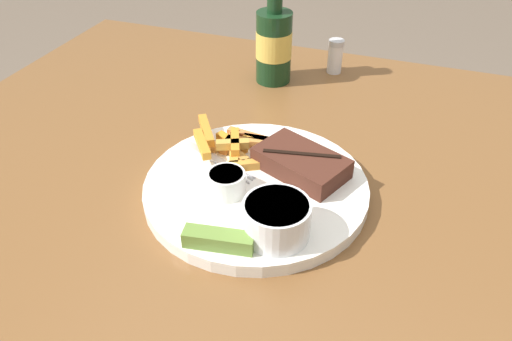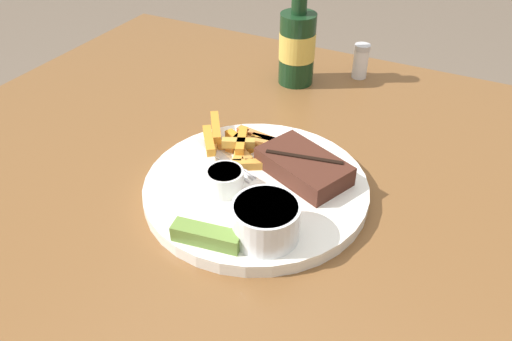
{
  "view_description": "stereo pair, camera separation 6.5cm",
  "coord_description": "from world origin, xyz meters",
  "px_view_note": "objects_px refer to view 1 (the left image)",
  "views": [
    {
      "loc": [
        0.18,
        -0.49,
        1.17
      ],
      "look_at": [
        0.0,
        0.0,
        0.78
      ],
      "focal_mm": 35.0,
      "sensor_mm": 36.0,
      "label": 1
    },
    {
      "loc": [
        0.24,
        -0.47,
        1.17
      ],
      "look_at": [
        0.0,
        0.0,
        0.78
      ],
      "focal_mm": 35.0,
      "sensor_mm": 36.0,
      "label": 2
    }
  ],
  "objects_px": {
    "fork_utensil": "(214,159)",
    "beer_bottle": "(274,43)",
    "dinner_plate": "(256,188)",
    "pickle_spear": "(222,241)",
    "dipping_sauce_cup": "(226,182)",
    "salt_shaker": "(335,56)",
    "coleslaw_cup": "(277,217)",
    "steak_portion": "(301,163)"
  },
  "relations": [
    {
      "from": "dinner_plate",
      "to": "salt_shaker",
      "type": "distance_m",
      "value": 0.4
    },
    {
      "from": "dinner_plate",
      "to": "salt_shaker",
      "type": "bearing_deg",
      "value": 87.62
    },
    {
      "from": "steak_portion",
      "to": "coleslaw_cup",
      "type": "bearing_deg",
      "value": -87.22
    },
    {
      "from": "dinner_plate",
      "to": "steak_portion",
      "type": "distance_m",
      "value": 0.07
    },
    {
      "from": "dinner_plate",
      "to": "pickle_spear",
      "type": "relative_size",
      "value": 3.56
    },
    {
      "from": "coleslaw_cup",
      "to": "pickle_spear",
      "type": "xyz_separation_m",
      "value": [
        -0.05,
        -0.04,
        -0.02
      ]
    },
    {
      "from": "dinner_plate",
      "to": "fork_utensil",
      "type": "distance_m",
      "value": 0.08
    },
    {
      "from": "coleslaw_cup",
      "to": "beer_bottle",
      "type": "relative_size",
      "value": 0.38
    },
    {
      "from": "fork_utensil",
      "to": "salt_shaker",
      "type": "distance_m",
      "value": 0.38
    },
    {
      "from": "dipping_sauce_cup",
      "to": "salt_shaker",
      "type": "bearing_deg",
      "value": 84.0
    },
    {
      "from": "salt_shaker",
      "to": "steak_portion",
      "type": "bearing_deg",
      "value": -84.83
    },
    {
      "from": "coleslaw_cup",
      "to": "beer_bottle",
      "type": "distance_m",
      "value": 0.44
    },
    {
      "from": "fork_utensil",
      "to": "dipping_sauce_cup",
      "type": "bearing_deg",
      "value": -32.1
    },
    {
      "from": "coleslaw_cup",
      "to": "fork_utensil",
      "type": "xyz_separation_m",
      "value": [
        -0.13,
        0.11,
        -0.02
      ]
    },
    {
      "from": "pickle_spear",
      "to": "steak_portion",
      "type": "bearing_deg",
      "value": 75.2
    },
    {
      "from": "fork_utensil",
      "to": "coleslaw_cup",
      "type": "bearing_deg",
      "value": -19.51
    },
    {
      "from": "dipping_sauce_cup",
      "to": "beer_bottle",
      "type": "relative_size",
      "value": 0.24
    },
    {
      "from": "pickle_spear",
      "to": "fork_utensil",
      "type": "distance_m",
      "value": 0.17
    },
    {
      "from": "fork_utensil",
      "to": "beer_bottle",
      "type": "distance_m",
      "value": 0.3
    },
    {
      "from": "fork_utensil",
      "to": "beer_bottle",
      "type": "height_order",
      "value": "beer_bottle"
    },
    {
      "from": "beer_bottle",
      "to": "salt_shaker",
      "type": "xyz_separation_m",
      "value": [
        0.1,
        0.07,
        -0.04
      ]
    },
    {
      "from": "coleslaw_cup",
      "to": "beer_bottle",
      "type": "height_order",
      "value": "beer_bottle"
    },
    {
      "from": "dinner_plate",
      "to": "steak_portion",
      "type": "xyz_separation_m",
      "value": [
        0.05,
        0.04,
        0.02
      ]
    },
    {
      "from": "dinner_plate",
      "to": "fork_utensil",
      "type": "xyz_separation_m",
      "value": [
        -0.07,
        0.03,
        0.01
      ]
    },
    {
      "from": "dinner_plate",
      "to": "coleslaw_cup",
      "type": "height_order",
      "value": "coleslaw_cup"
    },
    {
      "from": "fork_utensil",
      "to": "salt_shaker",
      "type": "height_order",
      "value": "salt_shaker"
    },
    {
      "from": "beer_bottle",
      "to": "salt_shaker",
      "type": "relative_size",
      "value": 3.22
    },
    {
      "from": "dinner_plate",
      "to": "pickle_spear",
      "type": "xyz_separation_m",
      "value": [
        0.0,
        -0.12,
        0.02
      ]
    },
    {
      "from": "coleslaw_cup",
      "to": "dipping_sauce_cup",
      "type": "xyz_separation_m",
      "value": [
        -0.08,
        0.05,
        -0.01
      ]
    },
    {
      "from": "dinner_plate",
      "to": "dipping_sauce_cup",
      "type": "distance_m",
      "value": 0.05
    },
    {
      "from": "dinner_plate",
      "to": "pickle_spear",
      "type": "distance_m",
      "value": 0.13
    },
    {
      "from": "pickle_spear",
      "to": "salt_shaker",
      "type": "distance_m",
      "value": 0.53
    },
    {
      "from": "steak_portion",
      "to": "salt_shaker",
      "type": "height_order",
      "value": "salt_shaker"
    },
    {
      "from": "dipping_sauce_cup",
      "to": "fork_utensil",
      "type": "xyz_separation_m",
      "value": [
        -0.04,
        0.06,
        -0.02
      ]
    },
    {
      "from": "salt_shaker",
      "to": "pickle_spear",
      "type": "bearing_deg",
      "value": -91.37
    },
    {
      "from": "coleslaw_cup",
      "to": "beer_bottle",
      "type": "xyz_separation_m",
      "value": [
        -0.14,
        0.41,
        0.03
      ]
    },
    {
      "from": "dinner_plate",
      "to": "coleslaw_cup",
      "type": "relative_size",
      "value": 3.77
    },
    {
      "from": "steak_portion",
      "to": "fork_utensil",
      "type": "xyz_separation_m",
      "value": [
        -0.12,
        -0.02,
        -0.01
      ]
    },
    {
      "from": "coleslaw_cup",
      "to": "salt_shaker",
      "type": "relative_size",
      "value": 1.22
    },
    {
      "from": "dipping_sauce_cup",
      "to": "pickle_spear",
      "type": "height_order",
      "value": "dipping_sauce_cup"
    },
    {
      "from": "dinner_plate",
      "to": "coleslaw_cup",
      "type": "distance_m",
      "value": 0.11
    },
    {
      "from": "beer_bottle",
      "to": "salt_shaker",
      "type": "height_order",
      "value": "beer_bottle"
    }
  ]
}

